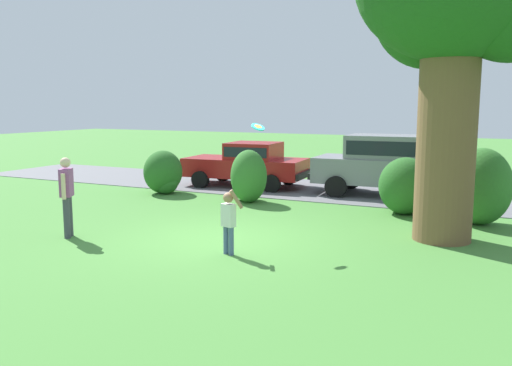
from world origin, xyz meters
TOP-DOWN VIEW (x-y plane):
  - ground_plane at (0.00, 0.00)m, footprint 80.00×80.00m
  - driveway_strip at (0.00, 7.16)m, footprint 28.00×4.40m
  - shrub_near_tree at (-4.58, 4.41)m, footprint 1.20×1.36m
  - shrub_centre_left at (-1.40, 4.19)m, footprint 1.17×1.23m
  - shrub_centre at (3.09, 4.47)m, footprint 1.39×1.49m
  - shrub_centre_right at (4.95, 3.94)m, footprint 1.43×1.29m
  - parked_sedan at (-2.74, 6.87)m, footprint 4.52×2.35m
  - parked_suv at (2.09, 7.01)m, footprint 4.75×2.21m
  - child_thrower at (0.76, -0.96)m, footprint 0.47×0.22m
  - frisbee at (0.86, 0.14)m, footprint 0.29×0.28m
  - adult_onlooker at (-3.03, -1.28)m, footprint 0.37×0.47m

SIDE VIEW (x-z plane):
  - ground_plane at x=0.00m, z-range 0.00..0.00m
  - driveway_strip at x=0.00m, z-range 0.00..0.02m
  - shrub_near_tree at x=-4.58m, z-range -0.06..1.34m
  - shrub_centre at x=3.09m, z-range -0.08..1.42m
  - shrub_centre_left at x=-1.40m, z-range -0.08..1.47m
  - child_thrower at x=0.76m, z-range 0.07..1.36m
  - parked_sedan at x=-2.74m, z-range 0.07..1.63m
  - shrub_centre_right at x=4.95m, z-range 0.00..1.85m
  - adult_onlooker at x=-3.03m, z-range 0.11..1.85m
  - parked_suv at x=2.09m, z-range 0.12..2.04m
  - frisbee at x=0.86m, z-range 2.31..2.50m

